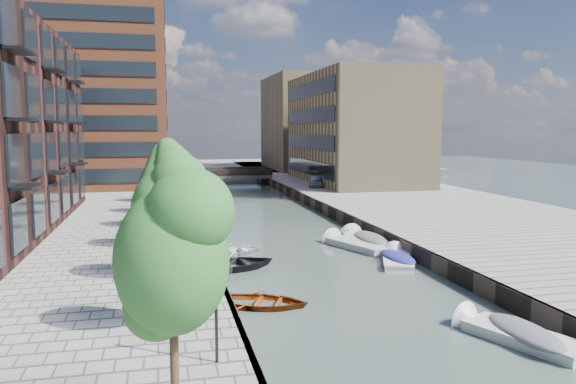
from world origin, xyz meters
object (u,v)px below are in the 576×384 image
object	(u,v)px
tree_3	(165,174)
sloop_2	(262,306)
tree_2	(166,187)
motorboat_2	(352,245)
sloop_3	(234,254)
tree_0	(172,251)
tree_4	(164,167)
tree_5	(164,161)
tree_1	(168,207)
bridge	(224,175)
motorboat_3	(397,259)
sloop_4	(208,209)
car	(316,181)
sloop_1	(232,269)
motorboat_4	(367,240)
tree_6	(163,157)
motorboat_1	(513,334)

from	to	relation	value
tree_3	sloop_2	xyz separation A→B (m)	(4.10, -9.04, -5.31)
tree_2	motorboat_2	size ratio (longest dim) A/B	1.05
tree_2	sloop_3	distance (m)	11.19
tree_0	tree_4	size ratio (longest dim) A/B	1.00
tree_0	tree_5	xyz separation A→B (m)	(0.00, 35.00, 0.00)
sloop_3	tree_2	bearing A→B (deg)	133.52
tree_4	tree_1	bearing A→B (deg)	-90.00
tree_5	motorboat_2	xyz separation A→B (m)	(12.26, -11.79, -5.20)
bridge	sloop_2	xyz separation A→B (m)	(-4.40, -56.04, -1.39)
tree_2	sloop_2	distance (m)	7.01
sloop_2	sloop_3	world-z (taller)	sloop_2
bridge	tree_1	bearing A→B (deg)	-97.93
tree_1	tree_0	bearing A→B (deg)	-90.00
tree_0	motorboat_3	size ratio (longest dim) A/B	1.19
tree_0	sloop_4	xyz separation A→B (m)	(4.21, 43.75, -5.31)
tree_0	tree_3	xyz separation A→B (m)	(0.00, 21.00, 0.00)
car	sloop_4	bearing A→B (deg)	-130.93
bridge	sloop_1	xyz separation A→B (m)	(-4.93, -49.05, -1.39)
bridge	motorboat_4	xyz separation A→B (m)	(5.11, -43.98, -1.16)
bridge	tree_2	bearing A→B (deg)	-98.95
tree_6	motorboat_4	size ratio (longest dim) A/B	1.03
tree_3	motorboat_1	xyz separation A→B (m)	(12.66, -15.08, -5.11)
tree_5	motorboat_4	world-z (taller)	tree_5
motorboat_1	motorboat_4	size ratio (longest dim) A/B	0.91
tree_1	sloop_1	distance (m)	13.56
tree_4	motorboat_3	world-z (taller)	tree_4
tree_2	car	size ratio (longest dim) A/B	1.46
sloop_3	car	bearing A→B (deg)	-45.50
sloop_3	car	size ratio (longest dim) A/B	1.00
tree_6	sloop_2	xyz separation A→B (m)	(4.10, -30.04, -5.31)
tree_1	tree_3	size ratio (longest dim) A/B	1.00
tree_5	tree_0	bearing A→B (deg)	-90.00
bridge	tree_0	xyz separation A→B (m)	(-8.50, -68.00, 3.92)
tree_1	tree_4	world-z (taller)	same
tree_0	motorboat_2	xyz separation A→B (m)	(12.26, 23.21, -5.20)
tree_2	tree_3	distance (m)	7.00
tree_0	sloop_2	size ratio (longest dim) A/B	1.43
tree_0	motorboat_1	xyz separation A→B (m)	(12.66, 5.92, -5.11)
motorboat_2	tree_3	bearing A→B (deg)	-169.77
sloop_2	tree_2	bearing A→B (deg)	87.16
sloop_1	motorboat_3	distance (m)	9.85
tree_2	tree_3	xyz separation A→B (m)	(0.00, 7.00, 0.00)
tree_3	sloop_4	distance (m)	23.74
tree_4	motorboat_4	bearing A→B (deg)	-16.31
tree_3	tree_5	bearing A→B (deg)	90.00
motorboat_4	car	bearing A→B (deg)	81.43
tree_2	sloop_4	bearing A→B (deg)	81.94
tree_2	car	bearing A→B (deg)	65.27
sloop_1	motorboat_3	world-z (taller)	motorboat_3
tree_6	motorboat_3	bearing A→B (deg)	-60.38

